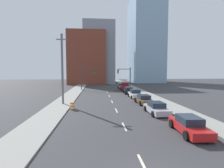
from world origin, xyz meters
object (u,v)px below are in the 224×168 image
at_px(utility_pole_left_mid, 62,69).
at_px(pickup_truck_maroon, 125,87).
at_px(sedan_white, 135,94).
at_px(sedan_silver, 156,108).
at_px(sedan_black, 129,91).
at_px(traffic_signal_left, 85,76).
at_px(sedan_brown, 144,100).
at_px(sedan_tan, 121,86).
at_px(sedan_red, 189,125).
at_px(traffic_barrel, 72,106).
at_px(traffic_signal_right, 127,76).

height_order(utility_pole_left_mid, pickup_truck_maroon, utility_pole_left_mid).
xyz_separation_m(utility_pole_left_mid, sedan_white, (12.19, 5.64, -4.62)).
distance_m(sedan_silver, sedan_black, 18.08).
xyz_separation_m(sedan_white, sedan_black, (-0.19, 5.77, -0.03)).
distance_m(utility_pole_left_mid, sedan_black, 17.20).
distance_m(traffic_signal_left, sedan_silver, 28.73).
bearing_deg(pickup_truck_maroon, sedan_brown, -87.09).
bearing_deg(sedan_tan, traffic_signal_left, -155.26).
bearing_deg(sedan_silver, sedan_red, -87.50).
relative_size(utility_pole_left_mid, traffic_barrel, 10.94).
xyz_separation_m(pickup_truck_maroon, sedan_tan, (-0.14, 6.18, -0.19)).
height_order(sedan_red, sedan_white, sedan_white).
xyz_separation_m(traffic_signal_right, sedan_silver, (-0.99, -26.75, -3.15)).
distance_m(traffic_signal_left, sedan_white, 17.93).
bearing_deg(sedan_brown, sedan_tan, 88.19).
height_order(traffic_barrel, sedan_brown, sedan_brown).
distance_m(sedan_silver, sedan_white, 12.31).
bearing_deg(traffic_barrel, sedan_tan, 69.73).
bearing_deg(traffic_barrel, utility_pole_left_mid, 116.99).
bearing_deg(sedan_tan, sedan_brown, -87.38).
height_order(traffic_barrel, sedan_silver, sedan_silver).
xyz_separation_m(traffic_signal_left, utility_pole_left_mid, (-2.01, -20.08, 1.54)).
bearing_deg(sedan_white, pickup_truck_maroon, 88.32).
height_order(utility_pole_left_mid, sedan_brown, utility_pole_left_mid).
distance_m(sedan_brown, sedan_black, 11.89).
bearing_deg(traffic_signal_left, pickup_truck_maroon, -11.15).
height_order(utility_pole_left_mid, sedan_silver, utility_pole_left_mid).
height_order(traffic_barrel, sedan_black, sedan_black).
bearing_deg(pickup_truck_maroon, traffic_signal_right, 75.40).
relative_size(traffic_barrel, sedan_white, 0.21).
relative_size(utility_pole_left_mid, pickup_truck_maroon, 1.69).
height_order(traffic_signal_right, sedan_black, traffic_signal_right).
distance_m(sedan_brown, sedan_white, 6.12).
distance_m(traffic_signal_right, traffic_barrel, 26.48).
bearing_deg(sedan_black, pickup_truck_maroon, 87.98).
height_order(traffic_signal_right, traffic_barrel, traffic_signal_right).
relative_size(sedan_silver, sedan_white, 1.02).
bearing_deg(traffic_signal_right, traffic_signal_left, 180.00).
distance_m(sedan_black, sedan_tan, 12.81).
bearing_deg(sedan_black, sedan_brown, -88.10).
xyz_separation_m(utility_pole_left_mid, pickup_truck_maroon, (12.35, 18.04, -4.50)).
relative_size(sedan_brown, sedan_black, 1.09).
height_order(sedan_silver, pickup_truck_maroon, pickup_truck_maroon).
bearing_deg(traffic_signal_left, sedan_black, -40.95).
height_order(traffic_signal_left, sedan_white, traffic_signal_left).
bearing_deg(pickup_truck_maroon, sedan_black, -89.60).
xyz_separation_m(sedan_red, sedan_silver, (-0.41, 6.56, -0.02)).
bearing_deg(sedan_red, utility_pole_left_mid, 136.22).
bearing_deg(traffic_signal_left, utility_pole_left_mid, -95.72).
relative_size(sedan_silver, pickup_truck_maroon, 0.75).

